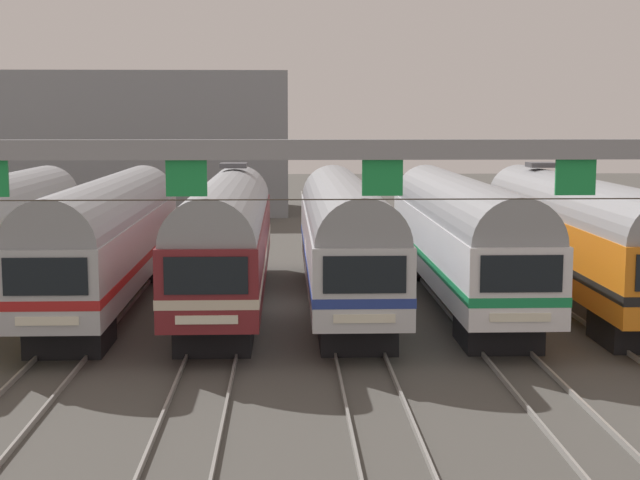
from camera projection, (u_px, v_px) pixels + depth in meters
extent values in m
plane|color=#4C4944|center=(286.00, 306.00, 34.71)|extent=(160.00, 160.00, 0.00)
cube|color=gray|center=(75.00, 244.00, 51.13)|extent=(0.07, 70.00, 0.15)
cube|color=gray|center=(102.00, 243.00, 51.18)|extent=(0.07, 70.00, 0.15)
cube|color=gray|center=(155.00, 243.00, 51.28)|extent=(0.07, 70.00, 0.15)
cube|color=gray|center=(181.00, 243.00, 51.33)|extent=(0.07, 70.00, 0.15)
cube|color=gray|center=(234.00, 243.00, 51.43)|extent=(0.07, 70.00, 0.15)
cube|color=gray|center=(260.00, 243.00, 51.49)|extent=(0.07, 70.00, 0.15)
cube|color=gray|center=(312.00, 242.00, 51.59)|extent=(0.07, 70.00, 0.15)
cube|color=gray|center=(338.00, 242.00, 51.64)|extent=(0.07, 70.00, 0.15)
cube|color=gray|center=(390.00, 242.00, 51.74)|extent=(0.07, 70.00, 0.15)
cube|color=gray|center=(416.00, 242.00, 51.80)|extent=(0.07, 70.00, 0.15)
cube|color=gray|center=(467.00, 242.00, 51.90)|extent=(0.07, 70.00, 0.15)
cube|color=gray|center=(493.00, 242.00, 51.95)|extent=(0.07, 70.00, 0.15)
cube|color=black|center=(37.00, 267.00, 40.49)|extent=(2.28, 2.60, 1.05)
cube|color=#B2B5BA|center=(109.00, 247.00, 34.18)|extent=(2.85, 18.00, 2.35)
cube|color=#B21E1E|center=(109.00, 257.00, 34.23)|extent=(2.88, 18.02, 0.28)
cylinder|color=gray|center=(108.00, 215.00, 34.03)|extent=(2.74, 17.64, 2.74)
cube|color=black|center=(45.00, 277.00, 25.18)|extent=(2.28, 0.06, 1.03)
cube|color=silver|center=(47.00, 321.00, 25.34)|extent=(1.71, 0.05, 0.24)
cube|color=black|center=(71.00, 332.00, 28.16)|extent=(2.28, 2.60, 1.05)
cube|color=black|center=(137.00, 266.00, 40.65)|extent=(2.28, 2.60, 1.05)
cube|color=maroon|center=(227.00, 247.00, 34.34)|extent=(2.85, 18.00, 2.35)
cube|color=beige|center=(227.00, 256.00, 34.38)|extent=(2.88, 18.02, 0.28)
cylinder|color=gray|center=(226.00, 215.00, 34.18)|extent=(2.74, 17.64, 2.74)
cube|color=black|center=(206.00, 276.00, 25.34)|extent=(2.28, 0.06, 1.03)
cube|color=silver|center=(207.00, 320.00, 25.50)|extent=(1.71, 0.05, 0.24)
cube|color=black|center=(215.00, 331.00, 28.32)|extent=(2.28, 2.60, 1.05)
cube|color=black|center=(236.00, 265.00, 40.80)|extent=(2.28, 2.60, 1.05)
cube|color=#4C4C51|center=(234.00, 165.00, 38.97)|extent=(1.10, 1.10, 0.20)
cube|color=silver|center=(344.00, 246.00, 34.49)|extent=(2.85, 18.00, 2.35)
cube|color=navy|center=(344.00, 256.00, 34.54)|extent=(2.88, 18.02, 0.28)
cylinder|color=gray|center=(344.00, 215.00, 34.34)|extent=(2.74, 17.64, 2.74)
cube|color=black|center=(365.00, 275.00, 25.49)|extent=(2.28, 0.06, 1.03)
cube|color=silver|center=(364.00, 319.00, 25.65)|extent=(1.71, 0.05, 0.24)
cube|color=black|center=(357.00, 330.00, 28.47)|extent=(2.28, 2.60, 1.05)
cube|color=black|center=(335.00, 265.00, 40.96)|extent=(2.28, 2.60, 1.05)
cube|color=white|center=(460.00, 246.00, 34.65)|extent=(2.85, 18.00, 2.35)
cube|color=#198C4C|center=(460.00, 255.00, 34.69)|extent=(2.88, 18.02, 0.28)
cylinder|color=gray|center=(461.00, 214.00, 34.49)|extent=(2.74, 17.64, 2.74)
cube|color=black|center=(521.00, 274.00, 25.65)|extent=(2.28, 0.06, 1.03)
cube|color=silver|center=(520.00, 317.00, 25.81)|extent=(1.71, 0.05, 0.24)
cube|color=black|center=(497.00, 329.00, 28.63)|extent=(2.28, 2.60, 1.05)
cube|color=black|center=(433.00, 264.00, 41.11)|extent=(2.28, 2.60, 1.05)
cube|color=orange|center=(576.00, 245.00, 34.80)|extent=(2.85, 18.00, 2.35)
cube|color=black|center=(575.00, 254.00, 34.85)|extent=(2.88, 18.02, 0.28)
cylinder|color=gray|center=(577.00, 214.00, 34.65)|extent=(2.74, 17.64, 2.74)
cube|color=black|center=(636.00, 328.00, 28.78)|extent=(2.28, 2.60, 1.05)
cube|color=black|center=(530.00, 264.00, 41.26)|extent=(2.28, 2.60, 1.05)
cube|color=#4C4C51|center=(541.00, 165.00, 39.44)|extent=(1.10, 1.10, 0.20)
cube|color=gray|center=(285.00, 150.00, 20.51)|extent=(26.35, 0.32, 0.44)
cube|color=#198C3F|center=(186.00, 178.00, 20.52)|extent=(0.90, 0.08, 0.80)
cube|color=#198C3F|center=(382.00, 178.00, 20.67)|extent=(0.90, 0.08, 0.80)
cube|color=#198C3F|center=(575.00, 177.00, 20.82)|extent=(0.90, 0.08, 0.80)
cylinder|color=#3F382D|center=(285.00, 200.00, 20.66)|extent=(26.35, 0.03, 0.03)
cube|color=gray|center=(102.00, 143.00, 68.46)|extent=(27.26, 10.00, 10.08)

